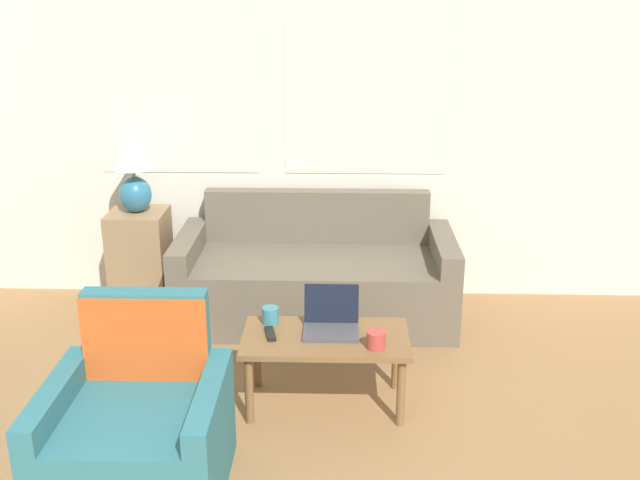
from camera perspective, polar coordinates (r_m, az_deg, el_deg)
wall_back at (r=5.19m, az=-2.88°, el=9.58°), size 6.14×0.06×2.60m
couch at (r=5.05m, az=-0.32°, el=-2.98°), size 1.82×0.81×0.80m
armchair at (r=3.52m, az=-13.63°, el=-14.18°), size 0.77×0.72×0.84m
side_table at (r=5.32m, az=-13.50°, el=-1.43°), size 0.38×0.38×0.69m
table_lamp at (r=5.14m, az=-14.04°, el=5.31°), size 0.29×0.29×0.52m
coffee_table at (r=3.96m, az=0.43°, el=-8.01°), size 0.87×0.48×0.41m
laptop at (r=3.98m, az=0.86°, el=-6.22°), size 0.29×0.27×0.22m
cup_navy at (r=4.07m, az=-3.80°, el=-5.75°), size 0.09×0.09×0.09m
cup_yellow at (r=3.81m, az=4.29°, el=-7.60°), size 0.09×0.09×0.09m
tv_remote at (r=3.95m, az=-3.80°, el=-7.13°), size 0.08×0.16×0.02m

